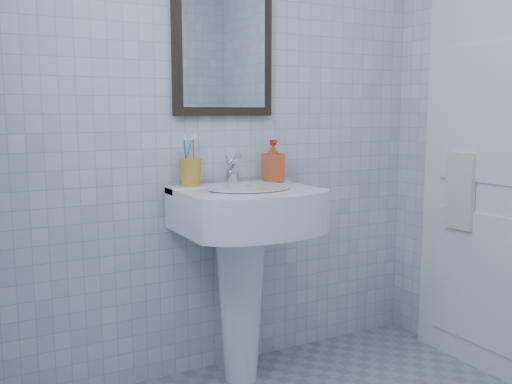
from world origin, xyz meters
TOP-DOWN VIEW (x-y plane):
  - wall_back at (0.00, 1.20)m, footprint 2.20×0.02m
  - washbasin at (-0.02, 0.99)m, footprint 0.61×0.44m
  - faucet at (-0.02, 1.10)m, footprint 0.06×0.13m
  - toothbrush_cup at (-0.22, 1.11)m, footprint 0.11×0.11m
  - soap_dispenser at (0.21, 1.10)m, footprint 0.10×0.10m
  - wall_mirror at (-0.02, 1.18)m, footprint 0.50×0.04m
  - bathroom_door at (1.08, 0.55)m, footprint 0.04×0.80m
  - towel_ring at (1.06, 0.69)m, footprint 0.01×0.18m
  - hand_towel at (1.04, 0.69)m, footprint 0.03×0.16m

SIDE VIEW (x-z plane):
  - washbasin at x=-0.02m, z-range 0.16..1.09m
  - hand_towel at x=1.04m, z-range 0.68..1.06m
  - faucet at x=-0.02m, z-range 0.91..1.06m
  - toothbrush_cup at x=-0.22m, z-range 0.93..1.05m
  - bathroom_door at x=1.08m, z-range 0.00..2.00m
  - soap_dispenser at x=0.21m, z-range 0.93..1.12m
  - towel_ring at x=1.06m, z-range 0.96..1.14m
  - wall_back at x=0.00m, z-range 0.00..2.50m
  - wall_mirror at x=-0.02m, z-range 1.24..1.86m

